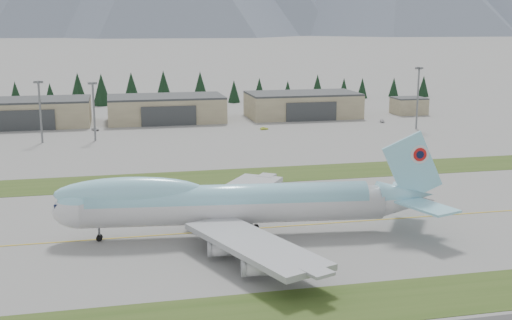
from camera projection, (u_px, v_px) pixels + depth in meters
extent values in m
plane|color=slate|center=(302.00, 225.00, 131.53)|extent=(7000.00, 7000.00, 0.00)
cube|color=#354C1B|center=(375.00, 302.00, 95.26)|extent=(400.00, 14.00, 0.08)
cube|color=#354C1B|center=(254.00, 176.00, 174.47)|extent=(400.00, 18.00, 0.08)
cube|color=gold|center=(302.00, 225.00, 131.53)|extent=(400.00, 0.40, 0.02)
cylinder|color=silver|center=(234.00, 206.00, 123.70)|extent=(58.28, 13.24, 6.72)
cylinder|color=#92D9EF|center=(229.00, 200.00, 123.33)|extent=(54.11, 12.26, 6.20)
ellipsoid|color=silver|center=(81.00, 211.00, 120.70)|extent=(11.44, 7.89, 6.72)
ellipsoid|color=#92D9EF|center=(81.00, 205.00, 120.44)|extent=(9.58, 6.68, 5.70)
ellipsoid|color=#92D9EF|center=(131.00, 193.00, 120.99)|extent=(28.99, 8.90, 6.20)
cube|color=#0C1433|center=(61.00, 205.00, 120.04)|extent=(2.51, 2.92, 1.34)
cone|color=silver|center=(406.00, 201.00, 127.24)|extent=(13.07, 7.95, 6.58)
cone|color=#92D9EF|center=(406.00, 195.00, 126.98)|extent=(11.98, 7.25, 6.00)
cube|color=#92D9EF|center=(412.00, 167.00, 125.88)|extent=(12.51, 2.04, 14.27)
cylinder|color=silver|center=(418.00, 154.00, 125.89)|extent=(3.72, 0.63, 3.72)
cylinder|color=red|center=(418.00, 154.00, 125.99)|extent=(2.69, 0.51, 2.69)
cylinder|color=#0C1433|center=(418.00, 154.00, 126.09)|extent=(1.56, 0.38, 1.55)
cube|color=#92D9EF|center=(405.00, 190.00, 133.36)|extent=(11.23, 12.94, 0.48)
cube|color=#92D9EF|center=(427.00, 207.00, 121.30)|extent=(9.49, 12.75, 0.48)
cube|color=#A0A3A8|center=(238.00, 193.00, 140.89)|extent=(25.66, 31.12, 1.03)
cube|color=#A0A3A8|center=(254.00, 245.00, 107.72)|extent=(20.50, 32.45, 1.03)
cylinder|color=silver|center=(217.00, 207.00, 136.78)|extent=(5.63, 3.18, 2.58)
cylinder|color=silver|center=(238.00, 195.00, 146.66)|extent=(5.63, 3.18, 2.58)
cylinder|color=silver|center=(225.00, 249.00, 111.66)|extent=(5.63, 3.18, 2.58)
cylinder|color=silver|center=(260.00, 268.00, 102.83)|extent=(5.63, 3.18, 2.58)
cylinder|color=slate|center=(99.00, 234.00, 122.01)|extent=(0.50, 0.50, 2.48)
cylinder|color=slate|center=(226.00, 225.00, 127.53)|extent=(0.64, 0.64, 2.69)
cylinder|color=slate|center=(228.00, 235.00, 121.50)|extent=(0.64, 0.64, 2.69)
cylinder|color=slate|center=(251.00, 224.00, 128.06)|extent=(0.64, 0.64, 2.69)
cylinder|color=slate|center=(255.00, 234.00, 122.03)|extent=(0.64, 0.64, 2.69)
cylinder|color=black|center=(99.00, 238.00, 121.75)|extent=(1.17, 0.49, 1.14)
cylinder|color=black|center=(100.00, 237.00, 122.55)|extent=(1.17, 0.49, 1.14)
cylinder|color=black|center=(226.00, 228.00, 127.68)|extent=(1.29, 0.65, 1.24)
cylinder|color=black|center=(228.00, 238.00, 121.65)|extent=(1.29, 0.65, 1.24)
cylinder|color=black|center=(251.00, 227.00, 128.21)|extent=(1.29, 0.65, 1.24)
cylinder|color=black|center=(255.00, 237.00, 122.18)|extent=(1.29, 0.65, 1.24)
cube|color=gray|center=(29.00, 113.00, 258.70)|extent=(48.00, 26.00, 10.00)
cube|color=#333738|center=(28.00, 100.00, 257.57)|extent=(48.00, 26.00, 0.80)
cube|color=#333738|center=(25.00, 121.00, 246.22)|extent=(22.08, 0.60, 8.00)
cube|color=gray|center=(166.00, 109.00, 270.44)|extent=(48.00, 26.00, 10.00)
cube|color=#333738|center=(166.00, 97.00, 269.31)|extent=(48.00, 26.00, 0.80)
cube|color=#333738|center=(169.00, 116.00, 257.95)|extent=(22.08, 0.60, 8.00)
cube|color=gray|center=(302.00, 106.00, 283.24)|extent=(48.00, 26.00, 10.00)
cube|color=#333738|center=(303.00, 93.00, 282.11)|extent=(48.00, 26.00, 0.80)
cube|color=#333738|center=(311.00, 112.00, 270.76)|extent=(22.08, 0.60, 8.00)
cube|color=gray|center=(409.00, 106.00, 292.31)|extent=(14.00, 12.00, 7.00)
cube|color=#333738|center=(409.00, 98.00, 291.52)|extent=(14.00, 12.00, 0.60)
cylinder|color=slate|center=(40.00, 113.00, 220.39)|extent=(0.70, 0.70, 20.60)
cube|color=slate|center=(38.00, 82.00, 218.15)|extent=(3.20, 3.20, 0.80)
cylinder|color=slate|center=(94.00, 113.00, 224.59)|extent=(0.70, 0.70, 19.80)
cube|color=slate|center=(92.00, 83.00, 222.43)|extent=(3.20, 3.20, 0.80)
cylinder|color=slate|center=(418.00, 99.00, 249.17)|extent=(0.70, 0.70, 23.29)
cube|color=slate|center=(419.00, 68.00, 246.66)|extent=(3.20, 3.20, 0.80)
imported|color=silver|center=(95.00, 131.00, 247.59)|extent=(3.34, 4.15, 1.33)
imported|color=#BDD134|center=(264.00, 130.00, 249.67)|extent=(3.28, 1.59, 1.04)
imported|color=#99989D|center=(382.00, 122.00, 267.89)|extent=(2.50, 4.09, 1.11)
cone|color=black|center=(15.00, 94.00, 318.00)|extent=(7.04, 7.04, 12.58)
cone|color=black|center=(50.00, 95.00, 319.41)|extent=(6.52, 6.52, 11.64)
cone|color=black|center=(78.00, 89.00, 321.96)|extent=(9.28, 9.28, 16.56)
cone|color=black|center=(101.00, 89.00, 321.79)|extent=(9.03, 9.03, 16.12)
cone|color=black|center=(131.00, 88.00, 326.45)|extent=(9.25, 9.25, 16.51)
cone|color=black|center=(164.00, 87.00, 331.89)|extent=(9.46, 9.46, 16.88)
cone|color=black|center=(200.00, 87.00, 334.53)|extent=(9.07, 9.07, 16.20)
cone|color=black|center=(234.00, 91.00, 334.51)|extent=(6.56, 6.56, 11.72)
cone|color=black|center=(259.00, 90.00, 337.62)|extent=(7.06, 7.06, 12.62)
cone|color=black|center=(288.00, 90.00, 347.20)|extent=(5.80, 5.80, 10.37)
cone|color=black|center=(317.00, 87.00, 347.83)|extent=(7.63, 7.63, 13.62)
cone|color=black|center=(344.00, 88.00, 351.81)|extent=(6.36, 6.36, 11.36)
cone|color=black|center=(362.00, 88.00, 354.12)|extent=(6.28, 6.28, 11.22)
cone|color=black|center=(394.00, 87.00, 361.82)|extent=(6.03, 6.03, 10.77)
cone|color=black|center=(423.00, 86.00, 361.92)|extent=(6.64, 6.64, 11.85)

